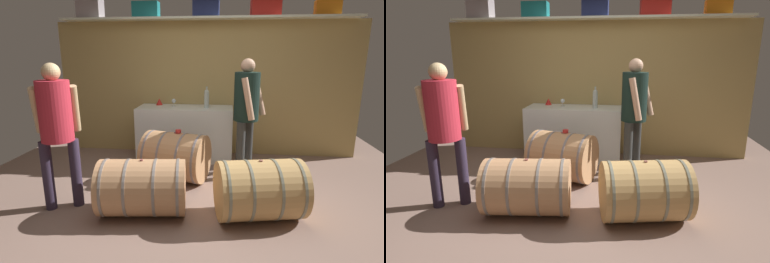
# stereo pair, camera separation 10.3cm
# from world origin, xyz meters

# --- Properties ---
(ground_plane) EXTENTS (6.15, 7.38, 0.02)m
(ground_plane) POSITION_xyz_m (0.00, 0.52, -0.01)
(ground_plane) COLOR #886B5E
(back_wall_panel) EXTENTS (4.95, 0.10, 2.18)m
(back_wall_panel) POSITION_xyz_m (0.00, 2.09, 1.09)
(back_wall_panel) COLOR tan
(back_wall_panel) RESTS_ON ground
(high_shelf_board) EXTENTS (4.56, 0.40, 0.03)m
(high_shelf_board) POSITION_xyz_m (0.00, 1.94, 2.20)
(high_shelf_board) COLOR silver
(high_shelf_board) RESTS_ON back_wall_panel
(toolcase_grey) EXTENTS (0.38, 0.28, 0.33)m
(toolcase_grey) POSITION_xyz_m (-1.85, 1.94, 2.38)
(toolcase_grey) COLOR gray
(toolcase_grey) RESTS_ON high_shelf_board
(toolcase_teal) EXTENTS (0.41, 0.22, 0.24)m
(toolcase_teal) POSITION_xyz_m (-0.93, 1.94, 2.33)
(toolcase_teal) COLOR #19767B
(toolcase_teal) RESTS_ON high_shelf_board
(toolcase_navy) EXTENTS (0.40, 0.25, 0.35)m
(toolcase_navy) POSITION_xyz_m (0.01, 1.94, 2.39)
(toolcase_navy) COLOR navy
(toolcase_navy) RESTS_ON high_shelf_board
(toolcase_red) EXTENTS (0.44, 0.28, 0.25)m
(toolcase_red) POSITION_xyz_m (0.90, 1.94, 2.34)
(toolcase_red) COLOR red
(toolcase_red) RESTS_ON high_shelf_board
(toolcase_orange) EXTENTS (0.36, 0.23, 0.21)m
(toolcase_orange) POSITION_xyz_m (1.79, 1.94, 2.32)
(toolcase_orange) COLOR orange
(toolcase_orange) RESTS_ON high_shelf_board
(work_cabinet) EXTENTS (1.51, 0.59, 0.84)m
(work_cabinet) POSITION_xyz_m (-0.30, 1.73, 0.42)
(work_cabinet) COLOR white
(work_cabinet) RESTS_ON ground
(wine_bottle_clear) EXTENTS (0.08, 0.08, 0.34)m
(wine_bottle_clear) POSITION_xyz_m (0.05, 1.70, 0.99)
(wine_bottle_clear) COLOR #B4C1B7
(wine_bottle_clear) RESTS_ON work_cabinet
(wine_glass) EXTENTS (0.07, 0.07, 0.12)m
(wine_glass) POSITION_xyz_m (-0.49, 1.80, 0.92)
(wine_glass) COLOR white
(wine_glass) RESTS_ON work_cabinet
(red_funnel) EXTENTS (0.11, 0.11, 0.11)m
(red_funnel) POSITION_xyz_m (-0.75, 1.91, 0.90)
(red_funnel) COLOR red
(red_funnel) RESTS_ON work_cabinet
(wine_barrel_near) EXTENTS (0.95, 0.83, 0.66)m
(wine_barrel_near) POSITION_xyz_m (-0.30, 0.82, 0.33)
(wine_barrel_near) COLOR tan
(wine_barrel_near) RESTS_ON ground
(wine_barrel_far) EXTENTS (0.97, 0.78, 0.64)m
(wine_barrel_far) POSITION_xyz_m (0.72, -0.09, 0.31)
(wine_barrel_far) COLOR tan
(wine_barrel_far) RESTS_ON ground
(wine_barrel_flank) EXTENTS (0.96, 0.70, 0.61)m
(wine_barrel_flank) POSITION_xyz_m (-0.49, -0.14, 0.30)
(wine_barrel_flank) COLOR tan
(wine_barrel_flank) RESTS_ON ground
(tasting_cup) EXTENTS (0.08, 0.08, 0.04)m
(tasting_cup) POSITION_xyz_m (-0.26, 0.82, 0.68)
(tasting_cup) COLOR red
(tasting_cup) RESTS_ON wine_barrel_near
(winemaker_pouring) EXTENTS (0.53, 0.46, 1.58)m
(winemaker_pouring) POSITION_xyz_m (-1.41, -0.09, 0.97)
(winemaker_pouring) COLOR #32273C
(winemaker_pouring) RESTS_ON ground
(visitor_tasting) EXTENTS (0.46, 0.52, 1.61)m
(visitor_tasting) POSITION_xyz_m (0.63, 1.11, 0.99)
(visitor_tasting) COLOR #303231
(visitor_tasting) RESTS_ON ground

